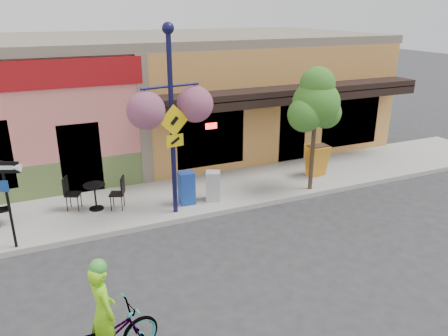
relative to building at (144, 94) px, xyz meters
name	(u,v)px	position (x,y,z in m)	size (l,w,h in m)	color
ground	(218,225)	(0.00, -7.50, -2.25)	(90.00, 90.00, 0.00)	#2D2D30
sidewalk	(192,195)	(0.00, -5.50, -2.17)	(24.00, 3.00, 0.15)	#9E9B93
curb	(210,214)	(0.00, -6.95, -2.17)	(24.00, 0.12, 0.15)	#A8A59E
building	(144,94)	(0.00, 0.00, 0.00)	(18.20, 8.20, 4.50)	#D56F69
cyclist_rider	(105,325)	(-3.54, -11.28, -1.44)	(0.59, 0.39, 1.62)	#90ED19
lamp_post	(172,124)	(-0.87, -6.54, 0.41)	(1.60, 0.64, 5.02)	#13123B
one_way_sign	(9,205)	(-4.91, -6.85, -1.02)	(0.83, 0.18, 2.16)	black
cafe_set_right	(95,193)	(-2.86, -5.49, -1.62)	(1.61, 0.81, 0.97)	black
newspaper_box_blue	(187,188)	(-0.40, -6.15, -1.62)	(0.43, 0.38, 0.95)	#193E98
newspaper_box_grey	(213,186)	(0.39, -6.23, -1.66)	(0.41, 0.37, 0.88)	#ADADAD
street_tree	(314,130)	(3.48, -6.67, -0.20)	(1.49, 1.49, 3.81)	#3D7A26
sandwich_board	(320,162)	(4.30, -6.01, -1.56)	(0.65, 0.47, 1.08)	orange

